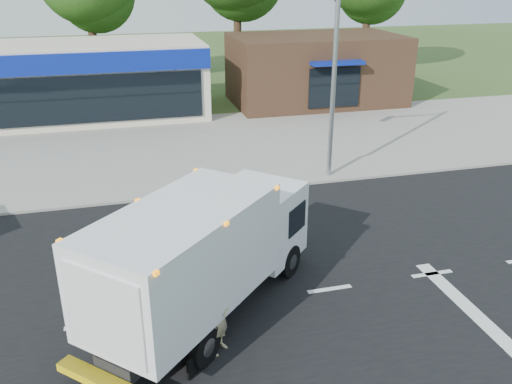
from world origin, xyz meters
TOP-DOWN VIEW (x-y plane):
  - ground at (0.00, 0.00)m, footprint 120.00×120.00m
  - road_asphalt at (0.00, 0.00)m, footprint 60.00×14.00m
  - sidewalk at (0.00, 8.20)m, footprint 60.00×2.40m
  - parking_apron at (0.00, 14.00)m, footprint 60.00×9.00m
  - lane_markings at (1.35, -1.35)m, footprint 55.20×7.00m
  - ems_box_truck at (-3.31, -0.28)m, footprint 6.44×6.49m
  - emergency_worker at (-3.26, -1.65)m, footprint 0.77×0.76m
  - retail_strip_mall at (-9.00, 19.93)m, footprint 18.00×6.20m
  - brown_storefront at (7.00, 19.98)m, footprint 10.00×6.70m
  - traffic_signal_pole at (2.35, 7.60)m, footprint 3.51×0.25m

SIDE VIEW (x-z plane):
  - ground at x=0.00m, z-range 0.00..0.00m
  - road_asphalt at x=0.00m, z-range -0.01..0.01m
  - parking_apron at x=0.00m, z-range 0.00..0.02m
  - lane_markings at x=1.35m, z-range 0.01..0.02m
  - sidewalk at x=0.00m, z-range 0.00..0.12m
  - emergency_worker at x=-3.26m, z-range -0.02..1.88m
  - ems_box_truck at x=-3.31m, z-range 0.24..3.34m
  - brown_storefront at x=7.00m, z-range 0.00..4.00m
  - retail_strip_mall at x=-9.00m, z-range 0.01..4.01m
  - traffic_signal_pole at x=2.35m, z-range 0.92..8.92m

